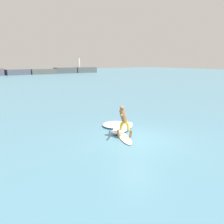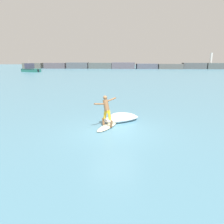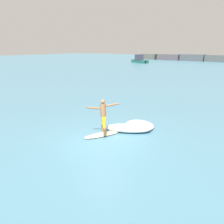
{
  "view_description": "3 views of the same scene",
  "coord_description": "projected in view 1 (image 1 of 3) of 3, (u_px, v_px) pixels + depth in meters",
  "views": [
    {
      "loc": [
        -7.31,
        -8.07,
        4.05
      ],
      "look_at": [
        -0.07,
        2.22,
        1.09
      ],
      "focal_mm": 35.0,
      "sensor_mm": 36.0,
      "label": 1
    },
    {
      "loc": [
        0.53,
        -11.07,
        3.86
      ],
      "look_at": [
        -0.18,
        1.45,
        0.66
      ],
      "focal_mm": 35.0,
      "sensor_mm": 36.0,
      "label": 2
    },
    {
      "loc": [
        6.0,
        -7.3,
        4.26
      ],
      "look_at": [
        -0.58,
        1.53,
        0.93
      ],
      "focal_mm": 35.0,
      "sensor_mm": 36.0,
      "label": 3
    }
  ],
  "objects": [
    {
      "name": "surfboard",
      "position": [
        124.0,
        137.0,
        11.72
      ],
      "size": [
        1.36,
        2.28,
        0.21
      ],
      "color": "beige",
      "rests_on": "ground"
    },
    {
      "name": "surfer",
      "position": [
        124.0,
        119.0,
        11.45
      ],
      "size": [
        1.15,
        1.25,
        1.71
      ],
      "color": "brown",
      "rests_on": "surfboard"
    },
    {
      "name": "wave_foam_at_nose",
      "position": [
        116.0,
        125.0,
        13.76
      ],
      "size": [
        2.28,
        2.24,
        0.24
      ],
      "color": "white",
      "rests_on": "ground"
    },
    {
      "name": "ground_plane",
      "position": [
        137.0,
        140.0,
        11.45
      ],
      "size": [
        200.0,
        200.0,
        0.0
      ],
      "primitive_type": "plane",
      "color": "teal"
    },
    {
      "name": "wave_foam_at_tail",
      "position": [
        123.0,
        128.0,
        12.92
      ],
      "size": [
        2.47,
        1.84,
        0.38
      ],
      "color": "white",
      "rests_on": "ground"
    }
  ]
}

